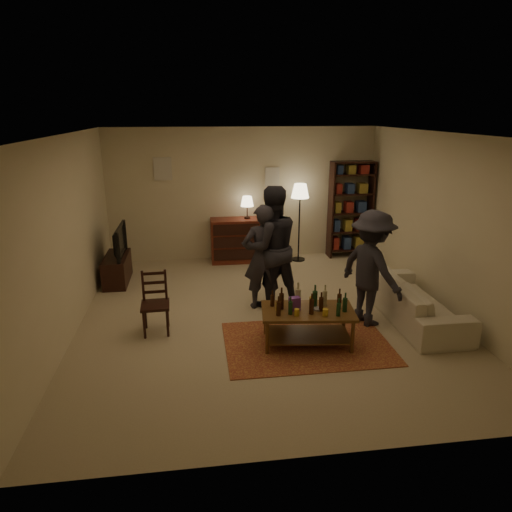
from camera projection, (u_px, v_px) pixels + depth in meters
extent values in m
plane|color=#C6B793|center=(265.00, 316.00, 6.99)|extent=(6.00, 6.00, 0.00)
plane|color=beige|center=(243.00, 194.00, 9.41)|extent=(5.50, 0.00, 5.50)
plane|color=beige|center=(67.00, 238.00, 6.22)|extent=(0.00, 6.00, 6.00)
plane|color=beige|center=(444.00, 224.00, 6.93)|extent=(0.00, 6.00, 6.00)
plane|color=beige|center=(323.00, 322.00, 3.75)|extent=(5.50, 0.00, 5.50)
plane|color=white|center=(266.00, 134.00, 6.16)|extent=(6.00, 6.00, 0.00)
cube|color=beige|center=(163.00, 169.00, 9.01)|extent=(0.35, 0.03, 0.45)
cube|color=beige|center=(272.00, 177.00, 9.36)|extent=(0.30, 0.03, 0.40)
cube|color=maroon|center=(307.00, 343.00, 6.16)|extent=(2.20, 1.50, 0.01)
cube|color=brown|center=(308.00, 311.00, 6.02)|extent=(1.28, 0.80, 0.04)
cube|color=brown|center=(307.00, 335.00, 6.12)|extent=(1.17, 0.69, 0.02)
cylinder|color=brown|center=(267.00, 338.00, 5.83)|extent=(0.05, 0.05, 0.46)
cylinder|color=brown|center=(352.00, 337.00, 5.85)|extent=(0.05, 0.05, 0.46)
cylinder|color=brown|center=(266.00, 320.00, 6.34)|extent=(0.05, 0.05, 0.46)
cylinder|color=brown|center=(344.00, 319.00, 6.36)|extent=(0.05, 0.05, 0.46)
cylinder|color=gold|center=(278.00, 307.00, 5.99)|extent=(0.07, 0.07, 0.10)
cylinder|color=gold|center=(297.00, 312.00, 5.83)|extent=(0.07, 0.07, 0.09)
cylinder|color=gold|center=(312.00, 301.00, 6.16)|extent=(0.07, 0.07, 0.11)
cylinder|color=gold|center=(325.00, 312.00, 5.83)|extent=(0.07, 0.07, 0.09)
cube|color=#6C3797|center=(294.00, 303.00, 6.00)|extent=(0.15, 0.11, 0.18)
cylinder|color=gray|center=(317.00, 310.00, 5.99)|extent=(0.12, 0.12, 0.02)
cube|color=black|center=(155.00, 305.00, 6.35)|extent=(0.40, 0.40, 0.04)
cylinder|color=black|center=(144.00, 325.00, 6.24)|extent=(0.04, 0.04, 0.41)
cylinder|color=black|center=(168.00, 323.00, 6.30)|extent=(0.04, 0.04, 0.41)
cylinder|color=black|center=(145.00, 315.00, 6.54)|extent=(0.04, 0.04, 0.41)
cylinder|color=black|center=(168.00, 314.00, 6.59)|extent=(0.04, 0.04, 0.41)
cube|color=black|center=(154.00, 285.00, 6.42)|extent=(0.32, 0.04, 0.46)
cube|color=black|center=(117.00, 269.00, 8.29)|extent=(0.40, 1.00, 0.50)
imported|color=black|center=(116.00, 241.00, 8.14)|extent=(0.13, 0.97, 0.56)
cube|color=brown|center=(235.00, 240.00, 9.39)|extent=(1.00, 0.48, 0.90)
cube|color=black|center=(237.00, 255.00, 9.23)|extent=(0.92, 0.02, 0.22)
cube|color=black|center=(236.00, 242.00, 9.15)|extent=(0.92, 0.02, 0.22)
cube|color=black|center=(236.00, 230.00, 9.07)|extent=(0.92, 0.02, 0.22)
cylinder|color=black|center=(247.00, 218.00, 9.28)|extent=(0.12, 0.12, 0.04)
cylinder|color=black|center=(247.00, 211.00, 9.24)|extent=(0.02, 0.02, 0.22)
cone|color=#FFE5B2|center=(247.00, 201.00, 9.18)|extent=(0.26, 0.26, 0.20)
cube|color=black|center=(331.00, 211.00, 9.54)|extent=(0.04, 0.34, 2.00)
cube|color=black|center=(370.00, 210.00, 9.65)|extent=(0.04, 0.34, 2.00)
cube|color=black|center=(348.00, 249.00, 9.86)|extent=(0.90, 0.34, 0.03)
cube|color=black|center=(349.00, 231.00, 9.73)|extent=(0.90, 0.34, 0.03)
cube|color=black|center=(350.00, 212.00, 9.61)|extent=(0.90, 0.34, 0.03)
cube|color=black|center=(352.00, 194.00, 9.49)|extent=(0.90, 0.34, 0.03)
cube|color=black|center=(353.00, 174.00, 9.37)|extent=(0.90, 0.34, 0.03)
cube|color=black|center=(354.00, 162.00, 9.29)|extent=(0.90, 0.34, 0.03)
cube|color=maroon|center=(335.00, 243.00, 9.77)|extent=(0.12, 0.22, 0.26)
cube|color=navy|center=(346.00, 242.00, 9.81)|extent=(0.15, 0.22, 0.26)
cube|color=olive|center=(358.00, 242.00, 9.84)|extent=(0.18, 0.22, 0.26)
cube|color=navy|center=(336.00, 225.00, 9.65)|extent=(0.12, 0.22, 0.24)
cube|color=olive|center=(347.00, 225.00, 9.69)|extent=(0.15, 0.22, 0.24)
cube|color=maroon|center=(360.00, 224.00, 9.72)|extent=(0.18, 0.22, 0.24)
cube|color=olive|center=(337.00, 207.00, 9.54)|extent=(0.12, 0.22, 0.22)
cube|color=maroon|center=(348.00, 207.00, 9.57)|extent=(0.15, 0.22, 0.22)
cube|color=navy|center=(361.00, 206.00, 9.60)|extent=(0.18, 0.22, 0.22)
cube|color=maroon|center=(338.00, 188.00, 9.42)|extent=(0.12, 0.22, 0.20)
cube|color=navy|center=(350.00, 188.00, 9.45)|extent=(0.15, 0.22, 0.20)
cube|color=olive|center=(362.00, 188.00, 9.48)|extent=(0.18, 0.22, 0.20)
cube|color=navy|center=(339.00, 169.00, 9.30)|extent=(0.12, 0.22, 0.18)
cube|color=olive|center=(351.00, 169.00, 9.33)|extent=(0.15, 0.22, 0.18)
cube|color=maroon|center=(363.00, 169.00, 9.36)|extent=(0.18, 0.22, 0.18)
cylinder|color=black|center=(298.00, 259.00, 9.59)|extent=(0.28, 0.28, 0.03)
cylinder|color=black|center=(299.00, 227.00, 9.38)|extent=(0.03, 0.03, 1.42)
cone|color=#FFE5B2|center=(300.00, 191.00, 9.15)|extent=(0.36, 0.36, 0.28)
imported|color=beige|center=(415.00, 300.00, 6.80)|extent=(0.81, 2.08, 0.61)
imported|color=#29272F|center=(263.00, 257.00, 7.07)|extent=(0.63, 0.44, 1.67)
imported|color=#222228|center=(271.00, 247.00, 7.13)|extent=(1.05, 0.88, 1.93)
imported|color=#26252C|center=(371.00, 269.00, 6.51)|extent=(1.03, 1.26, 1.70)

